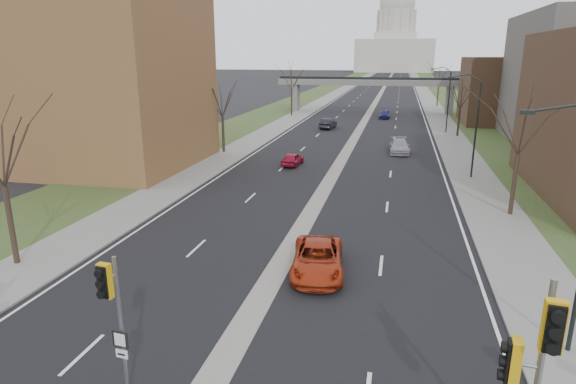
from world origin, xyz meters
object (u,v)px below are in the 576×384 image
at_px(signal_pole_right, 533,359).
at_px(car_right_mid, 399,146).
at_px(car_right_far, 385,114).
at_px(car_left_far, 328,124).
at_px(car_right_near, 318,259).
at_px(signal_pole_median, 113,306).
at_px(car_left_near, 293,159).

xyz_separation_m(signal_pole_right, car_right_mid, (-3.06, 42.53, -2.89)).
height_order(car_right_mid, car_right_far, car_right_mid).
xyz_separation_m(signal_pole_right, car_left_far, (-13.26, 58.76, -2.90)).
bearing_deg(car_right_near, car_left_far, 90.13).
bearing_deg(signal_pole_right, signal_pole_median, -177.30).
xyz_separation_m(car_right_mid, car_right_far, (-2.62, 30.13, -0.02)).
relative_size(signal_pole_median, car_right_mid, 0.93).
bearing_deg(signal_pole_right, car_right_near, 127.24).
bearing_deg(car_right_far, car_right_mid, -82.80).
xyz_separation_m(signal_pole_right, car_right_far, (-5.67, 72.66, -2.91)).
bearing_deg(car_right_mid, car_right_far, 92.11).
height_order(signal_pole_median, car_left_far, signal_pole_median).
xyz_separation_m(signal_pole_median, car_right_mid, (7.95, 41.98, -2.54)).
bearing_deg(signal_pole_median, signal_pole_right, 3.05).
bearing_deg(signal_pole_median, car_left_far, 98.15).
bearing_deg(car_right_far, car_left_far, -116.39).
distance_m(signal_pole_right, car_right_near, 13.13).
distance_m(signal_pole_right, car_right_mid, 42.74).
relative_size(car_right_mid, car_right_far, 1.21).
bearing_deg(signal_pole_median, car_right_far, 91.70).
distance_m(signal_pole_right, car_right_far, 72.94).
bearing_deg(car_right_mid, signal_pole_median, -103.57).
xyz_separation_m(signal_pole_median, car_right_far, (5.33, 72.11, -2.56)).
relative_size(car_left_far, car_right_near, 0.84).
distance_m(signal_pole_median, car_left_far, 58.31).
xyz_separation_m(car_left_far, car_right_mid, (10.20, -16.24, 0.01)).
xyz_separation_m(signal_pole_median, signal_pole_right, (11.00, -0.55, 0.35)).
bearing_deg(car_right_mid, signal_pole_right, -88.74).
height_order(car_right_near, car_right_far, car_right_near).
bearing_deg(car_right_near, car_left_near, 97.71).
height_order(car_left_near, car_right_far, car_right_far).
distance_m(signal_pole_right, car_left_far, 60.31).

